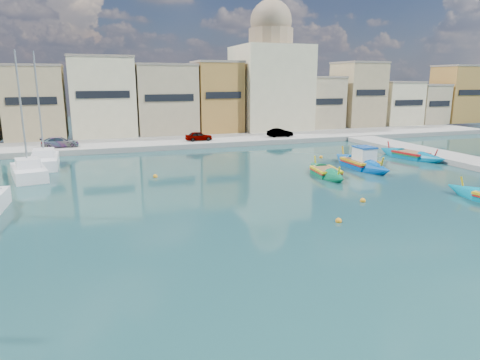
{
  "coord_description": "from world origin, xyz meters",
  "views": [
    {
      "loc": [
        -15.58,
        -19.85,
        7.86
      ],
      "look_at": [
        -6.58,
        6.0,
        1.4
      ],
      "focal_mm": 32.0,
      "sensor_mm": 36.0,
      "label": 1
    }
  ],
  "objects": [
    {
      "name": "parked_cars",
      "position": [
        -7.46,
        30.5,
        1.16
      ],
      "size": [
        30.02,
        1.74,
        1.13
      ],
      "color": "#4C1919",
      "rests_on": "north_quay"
    },
    {
      "name": "mooring_buoys",
      "position": [
        1.92,
        4.93,
        0.08
      ],
      "size": [
        26.68,
        24.08,
        0.36
      ],
      "color": "#FF9D1A",
      "rests_on": "ground"
    },
    {
      "name": "yacht_north",
      "position": [
        -19.93,
        24.29,
        0.44
      ],
      "size": [
        2.6,
        8.39,
        11.12
      ],
      "color": "white",
      "rests_on": "ground"
    },
    {
      "name": "ground",
      "position": [
        0.0,
        0.0,
        0.0
      ],
      "size": [
        160.0,
        160.0,
        0.0
      ],
      "primitive_type": "plane",
      "color": "#112C35",
      "rests_on": "ground"
    },
    {
      "name": "luzzu_cyan_mid",
      "position": [
        15.0,
        15.02,
        0.25
      ],
      "size": [
        3.32,
        8.35,
        2.4
      ],
      "color": "#006D9A",
      "rests_on": "ground"
    },
    {
      "name": "north_townhouses",
      "position": [
        6.68,
        39.36,
        5.0
      ],
      "size": [
        83.2,
        7.87,
        10.19
      ],
      "color": "tan",
      "rests_on": "ground"
    },
    {
      "name": "yacht_midnorth",
      "position": [
        -20.99,
        19.48,
        0.43
      ],
      "size": [
        3.88,
        8.0,
        10.91
      ],
      "color": "white",
      "rests_on": "ground"
    },
    {
      "name": "luzzu_green",
      "position": [
        2.67,
        10.72,
        0.23
      ],
      "size": [
        2.61,
        7.07,
        2.18
      ],
      "color": "#0A7044",
      "rests_on": "ground"
    },
    {
      "name": "luzzu_blue_cabin",
      "position": [
        7.36,
        12.57,
        0.38
      ],
      "size": [
        2.32,
        8.78,
        3.09
      ],
      "color": "#0048A5",
      "rests_on": "ground"
    },
    {
      "name": "church_block",
      "position": [
        10.0,
        40.0,
        8.41
      ],
      "size": [
        10.0,
        10.0,
        19.1
      ],
      "color": "beige",
      "rests_on": "ground"
    },
    {
      "name": "north_quay",
      "position": [
        0.0,
        32.0,
        0.3
      ],
      "size": [
        80.0,
        8.0,
        0.6
      ],
      "primitive_type": "cube",
      "color": "gray",
      "rests_on": "ground"
    }
  ]
}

